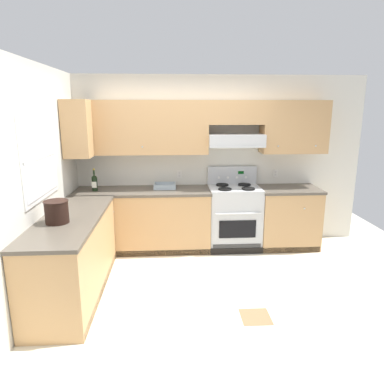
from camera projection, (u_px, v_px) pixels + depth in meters
name	position (u px, v px, depth m)	size (l,w,h in m)	color
ground_plane	(185.00, 288.00, 4.11)	(7.04, 7.04, 0.00)	beige
floor_accent_tile	(256.00, 317.00, 3.54)	(0.30, 0.30, 0.01)	olive
wall_back	(207.00, 148.00, 5.27)	(4.68, 0.57, 2.55)	silver
wall_left	(42.00, 174.00, 3.92)	(0.47, 4.00, 2.55)	silver
counter_back_run	(189.00, 219.00, 5.21)	(3.60, 0.65, 0.91)	tan
counter_left_run	(74.00, 255.00, 3.92)	(0.63, 1.91, 0.91)	tan
stove	(234.00, 216.00, 5.26)	(0.76, 0.62, 1.20)	#B7BABC
wine_bottle	(95.00, 182.00, 5.00)	(0.08, 0.08, 0.32)	black
bowl	(165.00, 187.00, 5.18)	(0.32, 0.26, 0.07)	#9EADB7
bucket	(57.00, 211.00, 3.58)	(0.25, 0.25, 0.24)	black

